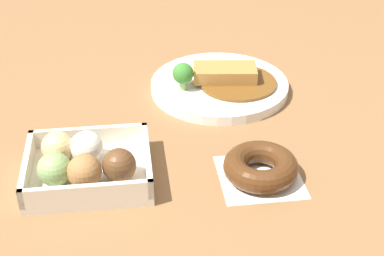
% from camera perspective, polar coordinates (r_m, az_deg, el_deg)
% --- Properties ---
extents(ground_plane, '(1.60, 1.60, 0.00)m').
position_cam_1_polar(ground_plane, '(0.95, -3.43, -1.42)').
color(ground_plane, brown).
extents(curry_plate, '(0.25, 0.25, 0.07)m').
position_cam_1_polar(curry_plate, '(1.09, 2.69, 4.32)').
color(curry_plate, white).
rests_on(curry_plate, ground_plane).
extents(donut_box, '(0.18, 0.15, 0.06)m').
position_cam_1_polar(donut_box, '(0.87, -10.42, -3.54)').
color(donut_box, beige).
rests_on(donut_box, ground_plane).
extents(chocolate_ring_donut, '(0.12, 0.12, 0.04)m').
position_cam_1_polar(chocolate_ring_donut, '(0.87, 6.68, -3.80)').
color(chocolate_ring_donut, white).
rests_on(chocolate_ring_donut, ground_plane).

